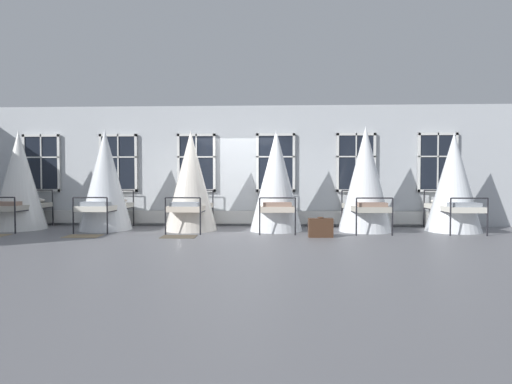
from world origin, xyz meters
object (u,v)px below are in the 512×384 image
object	(u,v)px
cot_fifth	(365,180)
suitcase_dark	(321,228)
cot_second	(105,181)
cot_third	(191,182)
cot_first	(19,181)
cot_sixth	(453,183)
cot_fourth	(276,182)

from	to	relation	value
cot_fifth	suitcase_dark	bearing A→B (deg)	132.03
cot_second	cot_third	size ratio (longest dim) A/B	1.02
cot_second	suitcase_dark	world-z (taller)	cot_second
cot_first	cot_sixth	world-z (taller)	cot_first
cot_fourth	suitcase_dark	bearing A→B (deg)	-141.72
cot_first	cot_third	world-z (taller)	cot_first
cot_first	cot_second	bearing A→B (deg)	-90.56
cot_third	cot_fourth	world-z (taller)	cot_fourth
cot_second	cot_sixth	bearing A→B (deg)	-88.38
cot_third	cot_fourth	bearing A→B (deg)	-88.04
cot_first	cot_fifth	bearing A→B (deg)	-90.42
cot_first	cot_fifth	world-z (taller)	cot_fifth
cot_second	cot_fifth	size ratio (longest dim) A/B	0.98
cot_first	suitcase_dark	xyz separation A→B (m)	(7.85, -1.23, -1.06)
cot_sixth	suitcase_dark	size ratio (longest dim) A/B	4.45
cot_third	suitcase_dark	world-z (taller)	cot_third
cot_second	cot_first	bearing A→B (deg)	91.27
cot_third	suitcase_dark	bearing A→B (deg)	-108.70
cot_first	cot_sixth	size ratio (longest dim) A/B	1.04
cot_second	cot_third	xyz separation A→B (m)	(2.28, -0.02, -0.03)
cot_fourth	cot_fifth	size ratio (longest dim) A/B	0.96
cot_second	cot_third	bearing A→B (deg)	-89.07
cot_second	cot_fourth	xyz separation A→B (m)	(4.51, -0.01, -0.02)
cot_fifth	cot_sixth	bearing A→B (deg)	-90.91
cot_third	cot_fifth	distance (m)	4.52
suitcase_dark	cot_fifth	bearing A→B (deg)	40.69
cot_fifth	cot_third	bearing A→B (deg)	88.70
cot_second	cot_sixth	size ratio (longest dim) A/B	1.05
cot_second	cot_fourth	world-z (taller)	cot_second
cot_third	cot_fourth	distance (m)	2.23
cot_third	suitcase_dark	size ratio (longest dim) A/B	4.56
cot_fifth	suitcase_dark	xyz separation A→B (m)	(-1.28, -1.22, -1.09)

